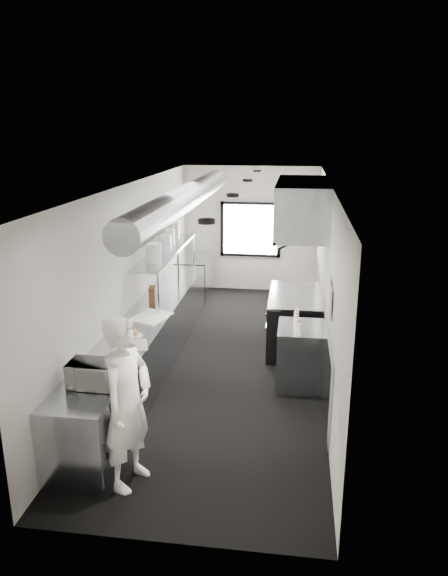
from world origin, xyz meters
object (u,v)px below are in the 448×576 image
(knife_block, at_px, (152,294))
(plate_stack_d, at_px, (173,232))
(bottle_station, at_px, (300,356))
(exhaust_hood, at_px, (302,207))
(line_cook, at_px, (127,403))
(squeeze_bottle_a, at_px, (300,330))
(deli_tub_b, at_px, (78,374))
(range, at_px, (294,321))
(cutting_board, at_px, (151,317))
(microwave, at_px, (92,374))
(squeeze_bottle_b, at_px, (297,325))
(plate_stack_c, at_px, (168,239))
(prep_counter, at_px, (148,342))
(squeeze_bottle_d, at_px, (296,317))
(pass_shelf, at_px, (167,251))
(plate_stack_a, at_px, (154,253))
(squeeze_bottle_e, at_px, (297,314))
(plate_stack_b, at_px, (165,243))
(small_plate, at_px, (135,336))
(squeeze_bottle_c, at_px, (296,321))
(deli_tub_a, at_px, (77,375))
(far_work_table, at_px, (194,278))

(knife_block, distance_m, plate_stack_d, 1.68)
(bottle_station, bearing_deg, exhaust_hood, 92.18)
(line_cook, bearing_deg, squeeze_bottle_a, -22.33)
(deli_tub_b, xyz_separation_m, knife_block, (0.09, 2.83, 0.07))
(knife_block, relative_size, squeeze_bottle_a, 1.47)
(range, xyz_separation_m, cutting_board, (-2.10, -1.31, 0.44))
(microwave, distance_m, squeeze_bottle_b, 2.92)
(knife_block, xyz_separation_m, plate_stack_c, (0.05, 0.95, 0.72))
(prep_counter, distance_m, squeeze_bottle_d, 2.28)
(pass_shelf, bearing_deg, plate_stack_a, -89.15)
(exhaust_hood, relative_size, bottle_station, 2.44)
(cutting_board, relative_size, squeeze_bottle_e, 3.36)
(squeeze_bottle_a, bearing_deg, prep_counter, 167.23)
(bottle_station, bearing_deg, deli_tub_b, -141.69)
(bottle_station, bearing_deg, range, 94.57)
(plate_stack_b, xyz_separation_m, squeeze_bottle_a, (2.31, -1.86, -0.74))
(small_plate, bearing_deg, squeeze_bottle_c, 17.16)
(exhaust_hood, height_order, knife_block, exhaust_hood)
(squeeze_bottle_a, bearing_deg, squeeze_bottle_e, 94.38)
(deli_tub_a, xyz_separation_m, squeeze_bottle_d, (2.41, 2.17, 0.03))
(exhaust_hood, xyz_separation_m, prep_counter, (-2.25, -1.20, -1.94))
(deli_tub_a, height_order, squeeze_bottle_a, squeeze_bottle_a)
(line_cook, distance_m, plate_stack_c, 4.42)
(squeeze_bottle_d, distance_m, squeeze_bottle_e, 0.12)
(prep_counter, bearing_deg, small_plate, -84.97)
(microwave, bearing_deg, plate_stack_a, 91.79)
(plate_stack_a, bearing_deg, cutting_board, -80.99)
(bottle_station, relative_size, line_cook, 0.49)
(deli_tub_b, relative_size, cutting_board, 0.24)
(prep_counter, bearing_deg, cutting_board, -50.83)
(range, height_order, small_plate, range)
(squeeze_bottle_e, bearing_deg, small_plate, -156.28)
(bottle_station, xyz_separation_m, far_work_table, (-2.30, 3.90, 0.00))
(plate_stack_a, relative_size, squeeze_bottle_a, 1.81)
(squeeze_bottle_a, height_order, squeeze_bottle_d, squeeze_bottle_d)
(squeeze_bottle_c, bearing_deg, small_plate, -162.84)
(prep_counter, distance_m, deli_tub_a, 2.27)
(microwave, xyz_separation_m, plate_stack_b, (-0.08, 3.66, 0.68))
(prep_counter, bearing_deg, squeeze_bottle_c, -5.17)
(range, bearing_deg, plate_stack_d, 156.54)
(exhaust_hood, bearing_deg, prep_counter, -151.89)
(microwave, xyz_separation_m, squeeze_bottle_b, (2.20, 1.93, -0.05))
(pass_shelf, bearing_deg, line_cook, -81.97)
(far_work_table, distance_m, squeeze_bottle_d, 4.38)
(knife_block, relative_size, squeeze_bottle_e, 1.35)
(range, bearing_deg, exhaust_hood, -0.00)
(plate_stack_c, height_order, squeeze_bottle_d, plate_stack_c)
(microwave, height_order, squeeze_bottle_a, microwave)
(squeeze_bottle_b, xyz_separation_m, squeeze_bottle_d, (-0.02, 0.36, -0.01))
(plate_stack_d, bearing_deg, range, -23.46)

